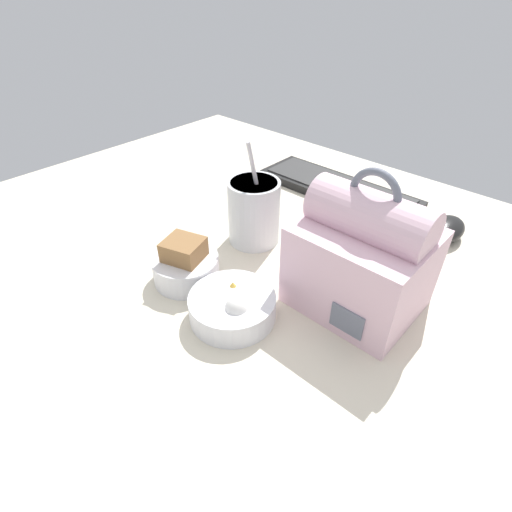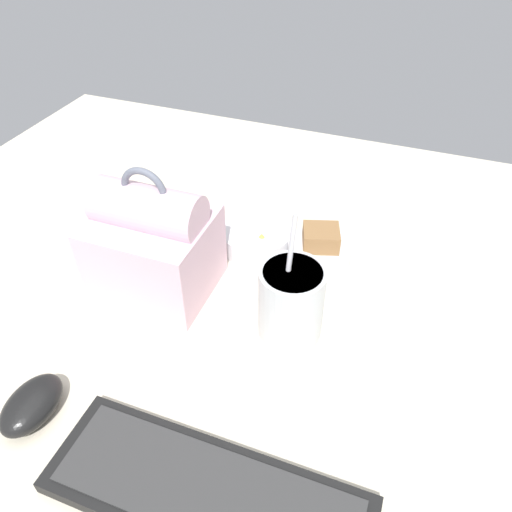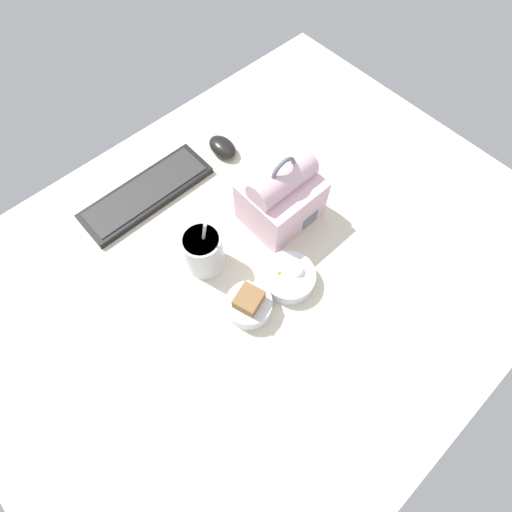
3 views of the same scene
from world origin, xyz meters
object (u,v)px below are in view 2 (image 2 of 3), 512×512
Objects in this scene: bento_bowl_sandwich at (319,252)px; lunch_bag at (153,245)px; bento_bowl_snacks at (257,237)px; keyboard at (207,494)px; soup_cup at (291,302)px; computer_mouse at (32,405)px.

lunch_bag is at bearing 31.10° from bento_bowl_sandwich.
bento_bowl_sandwich reaches higher than bento_bowl_snacks.
soup_cup is at bearing -92.24° from keyboard.
lunch_bag is at bearing -5.27° from soup_cup.
bento_bowl_sandwich is at bearing -122.83° from computer_mouse.
computer_mouse is (25.60, 24.16, -4.11)cm from soup_cup.
bento_bowl_sandwich is at bearing -91.58° from keyboard.
lunch_bag reaches higher than keyboard.
keyboard is 44.08cm from bento_bowl_snacks.
keyboard is 36.19cm from lunch_bag.
computer_mouse is at bearing 57.17° from bento_bowl_sandwich.
bento_bowl_sandwich is at bearing -148.90° from lunch_bag.
bento_bowl_snacks reaches higher than keyboard.
bento_bowl_snacks is (11.31, -16.67, -3.98)cm from soup_cup.
bento_bowl_snacks is at bearing -109.29° from computer_mouse.
lunch_bag is 19.38cm from bento_bowl_snacks.
computer_mouse is (14.29, 40.83, -0.14)cm from bento_bowl_snacks.
lunch_bag reaches higher than bento_bowl_sandwich.
soup_cup is 1.56× the size of bento_bowl_snacks.
soup_cup reaches higher than keyboard.
keyboard is at bearing 87.76° from soup_cup.
bento_bowl_snacks is (10.29, -42.85, 1.03)cm from keyboard.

